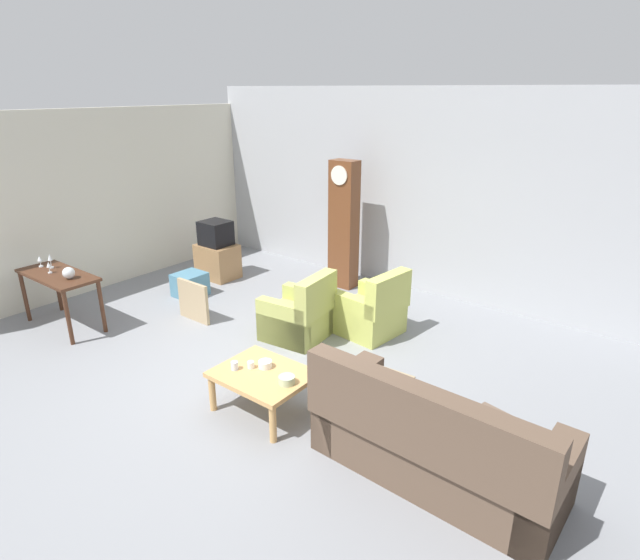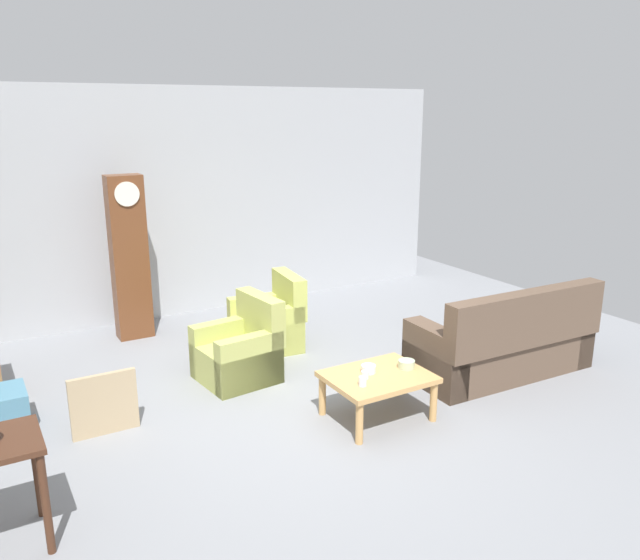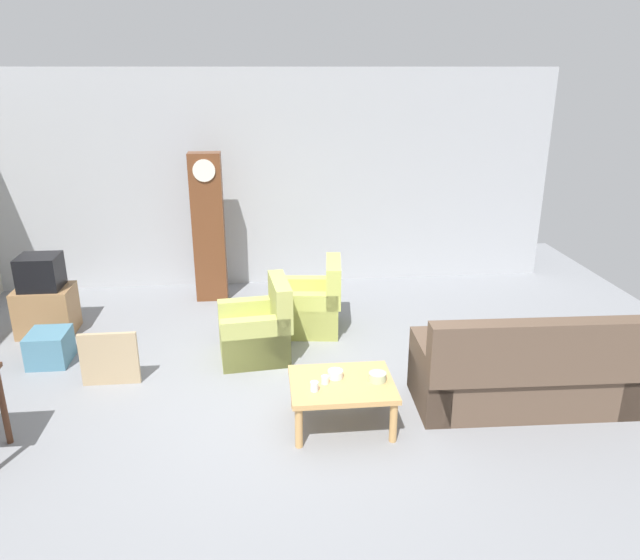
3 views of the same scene
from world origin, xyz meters
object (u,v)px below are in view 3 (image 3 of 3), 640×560
at_px(storage_box_blue, 50,347).
at_px(cup_blue_rimmed, 314,386).
at_px(tv_stand_cabinet, 47,310).
at_px(tv_crt, 40,272).
at_px(armchair_olive_far, 312,307).
at_px(grandfather_clock, 209,228).
at_px(bowl_white_stacked, 335,374).
at_px(framed_picture_leaning, 109,359).
at_px(bowl_shallow_green, 378,377).
at_px(couch_floral, 524,374).
at_px(armchair_olive_near, 258,332).
at_px(cup_white_porcelain, 325,380).
at_px(coffee_table_wood, 342,388).

bearing_deg(storage_box_blue, cup_blue_rimmed, -30.87).
relative_size(tv_stand_cabinet, tv_crt, 1.42).
height_order(tv_crt, cup_blue_rimmed, tv_crt).
relative_size(armchair_olive_far, cup_blue_rimmed, 10.36).
bearing_deg(grandfather_clock, tv_crt, -153.03).
relative_size(cup_blue_rimmed, bowl_white_stacked, 0.62).
distance_m(framed_picture_leaning, bowl_shallow_green, 2.86).
xyz_separation_m(tv_stand_cabinet, tv_crt, (0.00, 0.00, 0.51)).
bearing_deg(framed_picture_leaning, cup_blue_rimmed, -28.84).
height_order(couch_floral, armchair_olive_far, couch_floral).
xyz_separation_m(armchair_olive_far, framed_picture_leaning, (-2.25, -1.20, -0.01)).
bearing_deg(grandfather_clock, couch_floral, -45.50).
relative_size(tv_stand_cabinet, storage_box_blue, 1.44).
xyz_separation_m(cup_blue_rimmed, bowl_white_stacked, (0.22, 0.22, -0.01)).
height_order(armchair_olive_near, cup_blue_rimmed, armchair_olive_near).
bearing_deg(tv_crt, tv_stand_cabinet, 0.00).
xyz_separation_m(grandfather_clock, cup_blue_rimmed, (1.17, -3.59, -0.57)).
xyz_separation_m(couch_floral, armchair_olive_near, (-2.60, 1.37, -0.05)).
xyz_separation_m(armchair_olive_near, tv_crt, (-2.65, 0.93, 0.50)).
height_order(bowl_white_stacked, bowl_shallow_green, bowl_shallow_green).
xyz_separation_m(armchair_olive_far, tv_crt, (-3.34, 0.24, 0.50)).
bearing_deg(cup_white_porcelain, armchair_olive_far, 88.03).
bearing_deg(tv_crt, armchair_olive_near, -19.38).
xyz_separation_m(tv_crt, cup_blue_rimmed, (3.16, -2.58, -0.32)).
bearing_deg(armchair_olive_far, tv_crt, 175.97).
height_order(armchair_olive_near, armchair_olive_far, same).
height_order(grandfather_clock, bowl_white_stacked, grandfather_clock).
bearing_deg(framed_picture_leaning, armchair_olive_far, 28.10).
bearing_deg(bowl_shallow_green, coffee_table_wood, 178.29).
bearing_deg(storage_box_blue, grandfather_clock, 47.76).
relative_size(armchair_olive_near, storage_box_blue, 1.95).
distance_m(coffee_table_wood, grandfather_clock, 3.80).
relative_size(armchair_olive_near, cup_blue_rimmed, 10.36).
xyz_separation_m(grandfather_clock, tv_crt, (-1.99, -1.01, -0.25)).
xyz_separation_m(framed_picture_leaning, storage_box_blue, (-0.80, 0.58, -0.11)).
bearing_deg(framed_picture_leaning, tv_stand_cabinet, 127.23).
relative_size(armchair_olive_near, tv_stand_cabinet, 1.35).
xyz_separation_m(tv_stand_cabinet, bowl_white_stacked, (3.38, -2.35, 0.18)).
relative_size(tv_crt, cup_blue_rimmed, 5.41).
bearing_deg(cup_blue_rimmed, couch_floral, 7.38).
relative_size(armchair_olive_far, storage_box_blue, 1.95).
relative_size(storage_box_blue, bowl_white_stacked, 3.31).
height_order(grandfather_clock, storage_box_blue, grandfather_clock).
distance_m(tv_crt, storage_box_blue, 1.10).
bearing_deg(tv_crt, grandfather_clock, 26.97).
bearing_deg(tv_crt, armchair_olive_far, -4.03).
bearing_deg(cup_white_porcelain, couch_floral, 4.29).
height_order(armchair_olive_far, framed_picture_leaning, armchair_olive_far).
bearing_deg(armchair_olive_near, tv_crt, 160.62).
height_order(coffee_table_wood, tv_stand_cabinet, tv_stand_cabinet).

